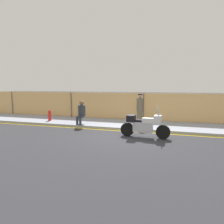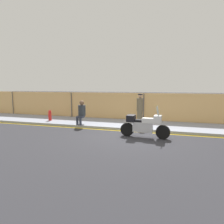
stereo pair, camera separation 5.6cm
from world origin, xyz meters
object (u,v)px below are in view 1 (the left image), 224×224
(motorcycle, at_px, (144,125))
(person_seated_on_curb, at_px, (81,111))
(officer_standing, at_px, (140,109))
(fire_hydrant, at_px, (50,115))

(motorcycle, xyz_separation_m, person_seated_on_curb, (-3.90, 1.57, 0.30))
(officer_standing, bearing_deg, motorcycle, -76.69)
(officer_standing, distance_m, person_seated_on_curb, 3.44)
(person_seated_on_curb, distance_m, fire_hydrant, 2.51)
(motorcycle, xyz_separation_m, officer_standing, (-0.58, 2.44, 0.45))
(motorcycle, distance_m, officer_standing, 2.55)
(officer_standing, relative_size, person_seated_on_curb, 1.29)
(officer_standing, xyz_separation_m, person_seated_on_curb, (-3.32, -0.88, -0.15))
(fire_hydrant, bearing_deg, motorcycle, -17.43)
(motorcycle, height_order, person_seated_on_curb, person_seated_on_curb)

